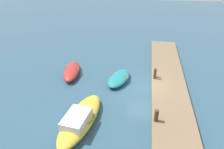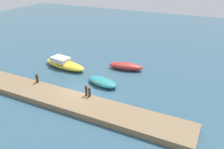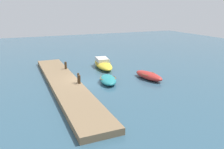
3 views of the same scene
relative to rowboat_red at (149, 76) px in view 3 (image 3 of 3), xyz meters
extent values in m
plane|color=#33566B|center=(-1.20, -6.62, -0.39)|extent=(84.00, 84.00, 0.00)
cube|color=#846B4C|center=(-1.20, -8.83, -0.14)|extent=(20.68, 2.84, 0.49)
ellipsoid|color=#B72D28|center=(0.00, 0.00, -0.01)|extent=(4.07, 1.99, 0.76)
torus|color=olive|center=(0.00, 0.00, 0.20)|extent=(1.66, 1.66, 0.07)
ellipsoid|color=gold|center=(-6.46, -2.75, 0.01)|extent=(5.85, 2.55, 0.80)
torus|color=olive|center=(-6.46, -2.75, 0.23)|extent=(2.12, 2.12, 0.07)
cube|color=silver|center=(-7.04, -2.67, 0.51)|extent=(2.30, 1.64, 0.52)
ellipsoid|color=teal|center=(-0.55, -4.52, -0.06)|extent=(3.72, 2.38, 0.66)
torus|color=olive|center=(-0.55, -4.52, 0.13)|extent=(2.02, 2.02, 0.07)
cylinder|color=#47331E|center=(-5.96, -7.66, 0.52)|extent=(0.27, 0.27, 0.84)
cylinder|color=#47331E|center=(-0.40, -7.66, 0.57)|extent=(0.21, 0.21, 0.94)
cylinder|color=#47331E|center=(-0.07, -7.66, 0.51)|extent=(0.23, 0.23, 0.82)
camera|label=1|loc=(-17.15, -6.55, 9.55)|focal=34.79mm
camera|label=2|loc=(9.48, -22.39, 10.38)|focal=37.46mm
camera|label=3|loc=(20.11, -13.05, 7.09)|focal=36.75mm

